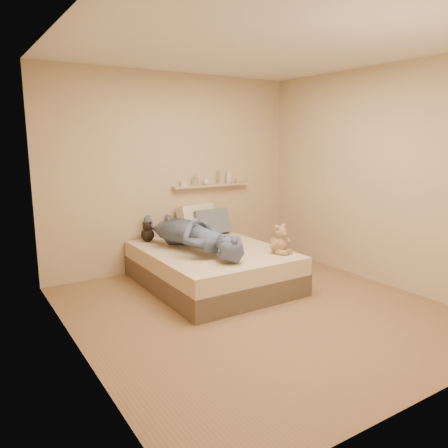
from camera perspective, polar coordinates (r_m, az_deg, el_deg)
room at (r=4.34m, az=4.62°, el=5.08°), size 3.80×3.80×3.80m
bed at (r=5.31m, az=-1.63°, el=-5.61°), size 1.50×1.90×0.45m
game_console at (r=4.69m, az=0.43°, el=-3.16°), size 0.18×0.13×0.06m
teddy_bear at (r=5.06m, az=7.27°, el=-2.24°), size 0.28×0.28×0.34m
dark_plush at (r=5.67m, az=-9.96°, el=-1.15°), size 0.17×0.17×0.26m
pillow_cream at (r=6.04m, az=-3.56°, el=0.59°), size 0.59×0.36×0.43m
pillow_grey at (r=6.00m, az=-1.62°, el=0.24°), size 0.50×0.26×0.37m
person at (r=5.16m, az=-4.18°, el=-1.24°), size 0.77×1.74×0.40m
wall_shelf at (r=6.18m, az=-1.61°, el=5.07°), size 1.20×0.12×0.03m
shelf_bottles at (r=6.17m, az=-1.63°, el=5.87°), size 0.96×0.11×0.20m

